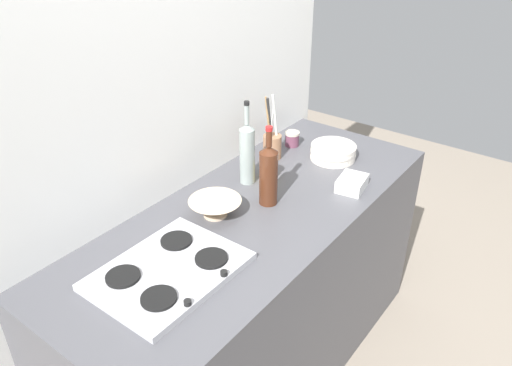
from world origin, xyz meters
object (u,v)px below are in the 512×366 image
object	(u,v)px
wine_bottle_leftmost	(268,174)
utensil_crock	(272,144)
condiment_jar_rear	(267,169)
plate_stack	(333,152)
wine_bottle_mid_left	(247,153)
condiment_jar_front	(292,139)
mixing_bowl	(215,207)
stovetop_hob	(169,271)
butter_dish	(352,183)

from	to	relation	value
wine_bottle_leftmost	utensil_crock	xyz separation A→B (m)	(0.34, 0.22, -0.06)
utensil_crock	condiment_jar_rear	bearing A→B (deg)	-150.26
wine_bottle_leftmost	plate_stack	bearing A→B (deg)	-1.72
utensil_crock	wine_bottle_mid_left	bearing A→B (deg)	-169.11
condiment_jar_front	wine_bottle_mid_left	bearing A→B (deg)	-173.74
plate_stack	wine_bottle_leftmost	xyz separation A→B (m)	(-0.50, 0.02, 0.10)
wine_bottle_leftmost	condiment_jar_front	world-z (taller)	wine_bottle_leftmost
mixing_bowl	condiment_jar_front	bearing A→B (deg)	8.72
wine_bottle_leftmost	condiment_jar_rear	xyz separation A→B (m)	(0.15, 0.12, -0.08)
stovetop_hob	utensil_crock	xyz separation A→B (m)	(0.89, 0.22, 0.06)
plate_stack	mixing_bowl	world-z (taller)	same
mixing_bowl	condiment_jar_front	size ratio (longest dim) A/B	2.83
butter_dish	condiment_jar_front	xyz separation A→B (m)	(0.20, 0.44, 0.01)
plate_stack	utensil_crock	world-z (taller)	utensil_crock
wine_bottle_leftmost	condiment_jar_front	xyz separation A→B (m)	(0.50, 0.22, -0.10)
plate_stack	condiment_jar_rear	xyz separation A→B (m)	(-0.35, 0.13, 0.02)
plate_stack	wine_bottle_mid_left	bearing A→B (deg)	155.98
mixing_bowl	utensil_crock	size ratio (longest dim) A/B	0.67
mixing_bowl	butter_dish	bearing A→B (deg)	-33.18
wine_bottle_mid_left	utensil_crock	world-z (taller)	wine_bottle_mid_left
stovetop_hob	wine_bottle_mid_left	bearing A→B (deg)	14.84
stovetop_hob	plate_stack	world-z (taller)	plate_stack
wine_bottle_leftmost	condiment_jar_rear	world-z (taller)	wine_bottle_leftmost
wine_bottle_mid_left	condiment_jar_rear	xyz separation A→B (m)	(0.07, -0.06, -0.09)
stovetop_hob	butter_dish	world-z (taller)	butter_dish
mixing_bowl	plate_stack	bearing A→B (deg)	-10.11
plate_stack	butter_dish	xyz separation A→B (m)	(-0.20, -0.20, -0.01)
mixing_bowl	condiment_jar_rear	bearing A→B (deg)	0.85
wine_bottle_mid_left	condiment_jar_front	xyz separation A→B (m)	(0.42, 0.05, -0.10)
stovetop_hob	condiment_jar_front	xyz separation A→B (m)	(1.06, 0.22, 0.02)
plate_stack	mixing_bowl	size ratio (longest dim) A/B	1.06
stovetop_hob	condiment_jar_front	bearing A→B (deg)	11.50
stovetop_hob	butter_dish	bearing A→B (deg)	-14.37
wine_bottle_leftmost	wine_bottle_mid_left	size ratio (longest dim) A/B	0.90
condiment_jar_rear	utensil_crock	bearing A→B (deg)	29.74
utensil_crock	condiment_jar_front	world-z (taller)	utensil_crock
plate_stack	utensil_crock	distance (m)	0.29
stovetop_hob	mixing_bowl	distance (m)	0.37
mixing_bowl	condiment_jar_front	distance (m)	0.71
wine_bottle_leftmost	utensil_crock	bearing A→B (deg)	33.18
wine_bottle_leftmost	wine_bottle_mid_left	xyz separation A→B (m)	(0.08, 0.17, 0.01)
utensil_crock	condiment_jar_rear	size ratio (longest dim) A/B	2.94
wine_bottle_leftmost	butter_dish	distance (m)	0.39
utensil_crock	condiment_jar_rear	world-z (taller)	utensil_crock
mixing_bowl	condiment_jar_rear	distance (m)	0.35
wine_bottle_mid_left	condiment_jar_rear	size ratio (longest dim) A/B	3.52
utensil_crock	condiment_jar_rear	distance (m)	0.21
utensil_crock	condiment_jar_front	distance (m)	0.17
plate_stack	condiment_jar_rear	world-z (taller)	condiment_jar_rear
condiment_jar_rear	mixing_bowl	bearing A→B (deg)	-179.15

